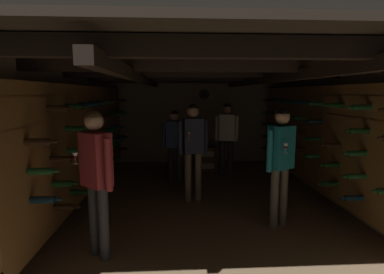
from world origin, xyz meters
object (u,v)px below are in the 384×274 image
at_px(person_host_center, 193,142).
at_px(display_bottle, 204,142).
at_px(person_guest_rear_center, 175,140).
at_px(person_guest_far_right, 227,132).
at_px(wine_crate_stack, 207,159).
at_px(person_guest_near_left, 96,170).
at_px(person_guest_near_right, 281,156).

bearing_deg(person_host_center, display_bottle, 78.95).
xyz_separation_m(person_host_center, person_guest_rear_center, (-0.32, 1.13, -0.13)).
xyz_separation_m(person_host_center, person_guest_far_right, (0.87, 1.54, -0.03)).
xyz_separation_m(wine_crate_stack, person_guest_near_left, (-1.69, -3.88, 0.76)).
bearing_deg(person_host_center, wine_crate_stack, 77.28).
relative_size(person_guest_near_left, person_guest_near_right, 1.01).
relative_size(wine_crate_stack, person_guest_far_right, 0.35).
relative_size(person_guest_rear_center, person_guest_near_left, 0.90).
distance_m(person_guest_far_right, person_guest_near_left, 3.93).
bearing_deg(person_guest_far_right, person_host_center, -119.31).
distance_m(person_guest_far_right, person_guest_rear_center, 1.26).
relative_size(wine_crate_stack, person_guest_near_right, 0.35).
bearing_deg(wine_crate_stack, display_bottle, -144.51).
bearing_deg(person_guest_near_left, display_bottle, 67.14).
relative_size(person_guest_far_right, person_guest_rear_center, 1.08).
bearing_deg(person_host_center, person_guest_rear_center, 105.90).
bearing_deg(display_bottle, person_guest_rear_center, -128.53).
xyz_separation_m(person_guest_rear_center, person_guest_near_left, (-0.89, -2.93, 0.13)).
distance_m(display_bottle, person_guest_near_left, 4.17).
relative_size(wine_crate_stack, display_bottle, 1.71).
distance_m(display_bottle, person_guest_rear_center, 1.17).
bearing_deg(display_bottle, person_host_center, -101.05).
bearing_deg(person_guest_near_left, person_guest_rear_center, 73.00).
distance_m(person_host_center, person_guest_near_right, 1.61).
distance_m(person_guest_rear_center, person_guest_near_right, 2.70).
xyz_separation_m(display_bottle, person_guest_near_left, (-1.62, -3.83, 0.33)).
relative_size(person_host_center, person_guest_far_right, 1.03).
bearing_deg(person_guest_far_right, display_bottle, 133.36).
bearing_deg(display_bottle, wine_crate_stack, 35.49).
height_order(person_host_center, person_guest_near_right, person_host_center).
bearing_deg(person_host_center, person_guest_near_left, -124.17).
distance_m(wine_crate_stack, display_bottle, 0.44).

